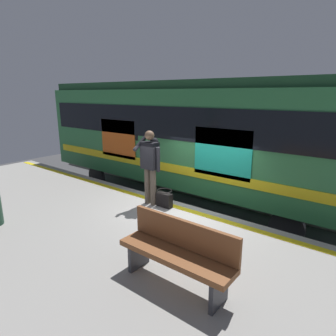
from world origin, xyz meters
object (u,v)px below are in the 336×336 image
at_px(train_carriage, 190,132).
at_px(handbag, 164,199).
at_px(bench, 178,251).
at_px(passenger, 150,162).

distance_m(train_carriage, handbag, 3.31).
bearing_deg(train_carriage, handbag, 113.21).
bearing_deg(bench, train_carriage, -57.45).
bearing_deg(passenger, bench, 138.74).
bearing_deg(handbag, bench, 132.84).
relative_size(handbag, bench, 0.24).
height_order(passenger, bench, passenger).
height_order(train_carriage, handbag, train_carriage).
distance_m(passenger, bench, 3.08).
bearing_deg(train_carriage, passenger, 106.27).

